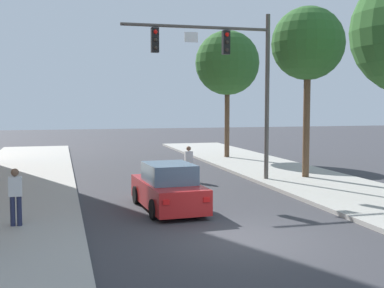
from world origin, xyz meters
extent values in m
plane|color=#38383D|center=(0.00, 0.00, 0.00)|extent=(120.00, 120.00, 0.00)
cylinder|color=#514C47|center=(4.60, 8.90, 3.90)|extent=(0.20, 0.20, 7.50)
cylinder|color=#514C47|center=(1.26, 8.90, 6.95)|extent=(6.67, 0.14, 0.14)
cube|color=black|center=(2.60, 8.90, 6.33)|extent=(0.32, 0.28, 1.05)
sphere|color=red|center=(2.60, 8.75, 6.66)|extent=(0.18, 0.18, 0.18)
sphere|color=#2D2823|center=(2.60, 8.75, 6.33)|extent=(0.18, 0.18, 0.18)
sphere|color=#2D2823|center=(2.60, 8.75, 6.00)|extent=(0.18, 0.18, 0.18)
cube|color=black|center=(-0.60, 8.90, 6.33)|extent=(0.32, 0.28, 1.05)
sphere|color=red|center=(-0.60, 8.75, 6.66)|extent=(0.18, 0.18, 0.18)
sphere|color=#2D2823|center=(-0.60, 8.75, 6.33)|extent=(0.18, 0.18, 0.18)
sphere|color=#2D2823|center=(-0.60, 8.75, 6.00)|extent=(0.18, 0.18, 0.18)
cube|color=white|center=(1.00, 8.88, 6.50)|extent=(0.60, 0.03, 0.44)
cube|color=#B21E1E|center=(-1.08, 4.16, 0.56)|extent=(1.94, 4.29, 0.80)
cube|color=slate|center=(-1.07, 4.01, 1.28)|extent=(1.61, 2.08, 0.64)
cylinder|color=black|center=(-1.96, 5.41, 0.32)|extent=(0.26, 0.65, 0.64)
cylinder|color=black|center=(-0.35, 5.51, 0.32)|extent=(0.26, 0.65, 0.64)
cylinder|color=black|center=(-1.81, 2.81, 0.32)|extent=(0.26, 0.65, 0.64)
cylinder|color=black|center=(-0.20, 2.91, 0.32)|extent=(0.26, 0.65, 0.64)
cube|color=red|center=(-1.59, 2.01, 0.68)|extent=(0.20, 0.05, 0.14)
cube|color=red|center=(-0.32, 2.08, 0.68)|extent=(0.20, 0.05, 0.14)
cylinder|color=#232847|center=(-5.94, 2.43, 0.57)|extent=(0.14, 0.14, 0.85)
cylinder|color=#232847|center=(-5.76, 2.43, 0.57)|extent=(0.14, 0.14, 0.85)
cube|color=silver|center=(-5.85, 2.43, 1.28)|extent=(0.36, 0.22, 0.56)
sphere|color=brown|center=(-5.85, 2.43, 1.68)|extent=(0.22, 0.22, 0.22)
cylinder|color=#333338|center=(1.08, 10.02, 0.42)|extent=(0.14, 0.14, 0.85)
cylinder|color=#333338|center=(1.26, 10.02, 0.42)|extent=(0.14, 0.14, 0.85)
cube|color=silver|center=(1.17, 10.02, 1.13)|extent=(0.36, 0.22, 0.56)
sphere|color=brown|center=(1.17, 10.02, 1.53)|extent=(0.22, 0.22, 0.22)
cylinder|color=brown|center=(6.65, 8.97, 2.65)|extent=(0.32, 0.32, 4.99)
sphere|color=#2D6028|center=(6.65, 8.97, 6.42)|extent=(3.41, 3.41, 3.41)
cylinder|color=brown|center=(5.91, 18.33, 2.42)|extent=(0.32, 0.32, 4.55)
sphere|color=#2D6028|center=(5.91, 18.33, 6.25)|extent=(4.14, 4.14, 4.14)
camera|label=1|loc=(-4.59, -12.23, 3.60)|focal=46.38mm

